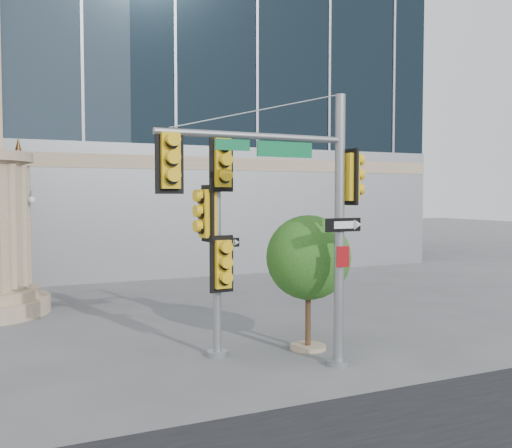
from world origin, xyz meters
name	(u,v)px	position (x,y,z in m)	size (l,w,h in m)	color
ground	(275,370)	(0.00, 0.00, 0.00)	(120.00, 120.00, 0.00)	#545456
main_signal_pole	(297,199)	(0.39, -0.29, 3.69)	(4.63, 0.58, 5.95)	slate
secondary_signal_pole	(217,226)	(-0.79, 1.39, 3.07)	(0.93, 0.68, 5.23)	slate
street_tree	(309,261)	(1.54, 1.20, 2.16)	(2.11, 2.06, 3.29)	#9E8A6B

